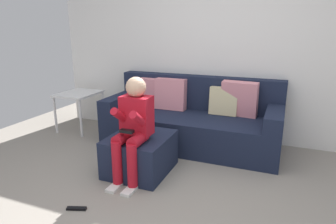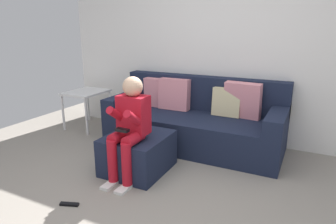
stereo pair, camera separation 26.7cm
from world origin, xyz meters
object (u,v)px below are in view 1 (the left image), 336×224
Objects in this scene: couch_sectional at (192,120)px; side_table at (79,98)px; ottoman at (140,154)px; remote_near_ottoman at (77,208)px; person_seated at (133,124)px.

couch_sectional is 3.65× the size of side_table.
ottoman reaches higher than remote_near_ottoman.
couch_sectional is at bearing 2.45° from side_table.
person_seated is 0.95m from remote_near_ottoman.
side_table is 2.31m from remote_near_ottoman.
remote_near_ottoman is (-0.21, -0.71, -0.60)m from person_seated.
couch_sectional reaches higher than remote_near_ottoman.
person_seated is at bearing -102.84° from couch_sectional.
ottoman is 1.13× the size of side_table.
side_table is at bearing -177.55° from couch_sectional.
remote_near_ottoman is (-0.48, -1.89, -0.33)m from couch_sectional.
remote_near_ottoman is at bearing -104.16° from couch_sectional.
ottoman is at bearing -105.85° from couch_sectional.
side_table is (-1.55, 1.11, -0.10)m from person_seated.
couch_sectional is 2.15× the size of person_seated.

